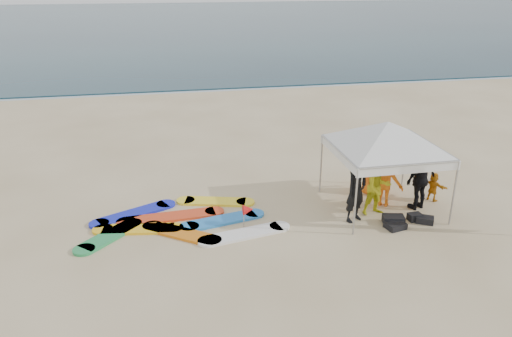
{
  "coord_description": "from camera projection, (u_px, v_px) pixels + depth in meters",
  "views": [
    {
      "loc": [
        -2.21,
        -10.13,
        6.36
      ],
      "look_at": [
        0.37,
        2.6,
        1.2
      ],
      "focal_mm": 35.0,
      "sensor_mm": 36.0,
      "label": 1
    }
  ],
  "objects": [
    {
      "name": "ground",
      "position": [
        262.0,
        255.0,
        11.98
      ],
      "size": [
        120.0,
        120.0,
        0.0
      ],
      "primitive_type": "plane",
      "color": "beige",
      "rests_on": "ground"
    },
    {
      "name": "ocean",
      "position": [
        168.0,
        22.0,
        66.63
      ],
      "size": [
        160.0,
        84.0,
        0.08
      ],
      "primitive_type": "cube",
      "color": "#0C2633",
      "rests_on": "ground"
    },
    {
      "name": "shoreline_foam",
      "position": [
        196.0,
        90.0,
        28.56
      ],
      "size": [
        160.0,
        1.2,
        0.01
      ],
      "primitive_type": "cube",
      "color": "silver",
      "rests_on": "ground"
    },
    {
      "name": "person_black_a",
      "position": [
        356.0,
        190.0,
        13.33
      ],
      "size": [
        0.79,
        0.7,
        1.83
      ],
      "primitive_type": "imported",
      "rotation": [
        0.0,
        0.0,
        0.48
      ],
      "color": "black",
      "rests_on": "ground"
    },
    {
      "name": "person_yellow",
      "position": [
        378.0,
        188.0,
        13.74
      ],
      "size": [
        0.84,
        0.7,
        1.6
      ],
      "primitive_type": "imported",
      "rotation": [
        0.0,
        0.0,
        0.12
      ],
      "color": "yellow",
      "rests_on": "ground"
    },
    {
      "name": "person_orange_a",
      "position": [
        386.0,
        180.0,
        14.28
      ],
      "size": [
        1.17,
        1.05,
        1.58
      ],
      "primitive_type": "imported",
      "rotation": [
        0.0,
        0.0,
        2.55
      ],
      "color": "orange",
      "rests_on": "ground"
    },
    {
      "name": "person_black_b",
      "position": [
        421.0,
        179.0,
        14.03
      ],
      "size": [
        1.15,
        0.79,
        1.82
      ],
      "primitive_type": "imported",
      "rotation": [
        0.0,
        0.0,
        3.5
      ],
      "color": "black",
      "rests_on": "ground"
    },
    {
      "name": "person_orange_b",
      "position": [
        373.0,
        163.0,
        15.06
      ],
      "size": [
        1.09,
        0.91,
        1.9
      ],
      "primitive_type": "imported",
      "rotation": [
        0.0,
        0.0,
        3.53
      ],
      "color": "orange",
      "rests_on": "ground"
    },
    {
      "name": "person_seated",
      "position": [
        433.0,
        187.0,
        14.7
      ],
      "size": [
        0.65,
        0.82,
        0.87
      ],
      "primitive_type": "imported",
      "rotation": [
        0.0,
        0.0,
        2.14
      ],
      "color": "#C57811",
      "rests_on": "ground"
    },
    {
      "name": "canopy_tent",
      "position": [
        388.0,
        122.0,
        13.49
      ],
      "size": [
        3.88,
        3.88,
        2.93
      ],
      "color": "#A5A5A8",
      "rests_on": "ground"
    },
    {
      "name": "marker_pennant",
      "position": [
        248.0,
        210.0,
        13.15
      ],
      "size": [
        0.28,
        0.28,
        0.64
      ],
      "color": "#A5A5A8",
      "rests_on": "ground"
    },
    {
      "name": "gear_pile",
      "position": [
        404.0,
        221.0,
        13.42
      ],
      "size": [
        1.49,
        0.77,
        0.22
      ],
      "color": "black",
      "rests_on": "ground"
    },
    {
      "name": "surfboard_spread",
      "position": [
        178.0,
        222.0,
        13.47
      ],
      "size": [
        5.21,
        3.04,
        0.07
      ],
      "color": "orange",
      "rests_on": "ground"
    }
  ]
}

